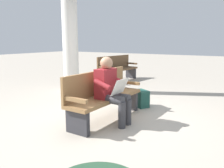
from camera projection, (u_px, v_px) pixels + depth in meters
name	position (u px, v px, depth m)	size (l,w,h in m)	color
ground_plane	(107.00, 120.00, 4.31)	(40.00, 40.00, 0.00)	#A89E8E
bench_near	(103.00, 95.00, 4.26)	(1.81, 0.53, 0.90)	olive
person_seated	(111.00, 89.00, 4.03)	(0.58, 0.58, 1.18)	maroon
backpack	(141.00, 99.00, 5.12)	(0.39, 0.42, 0.37)	#1E4C42
bench_far	(117.00, 68.00, 8.41)	(1.85, 0.70, 0.90)	brown
support_pillar	(70.00, 21.00, 6.38)	(0.43, 0.43, 3.96)	silver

